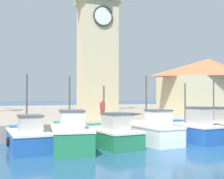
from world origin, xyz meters
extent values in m
plane|color=navy|center=(0.00, 0.00, 0.00)|extent=(300.00, 300.00, 0.00)
cube|color=gray|center=(0.00, 27.10, 0.55)|extent=(120.00, 40.00, 1.10)
cube|color=#2356A8|center=(-7.51, 4.15, 0.48)|extent=(2.10, 4.56, 0.97)
cube|color=#2356A8|center=(-7.58, 6.14, 1.09)|extent=(1.68, 0.65, 0.24)
cube|color=silver|center=(-7.51, 4.15, 1.02)|extent=(2.16, 4.62, 0.12)
cube|color=#B2ADA3|center=(-7.49, 3.36, 1.50)|extent=(1.21, 1.39, 0.84)
cube|color=#4C4C51|center=(-7.49, 3.36, 1.96)|extent=(1.30, 1.47, 0.08)
cylinder|color=#4C4742|center=(-7.53, 4.71, 2.67)|extent=(0.10, 0.10, 3.19)
torus|color=black|center=(-8.57, 4.34, 0.48)|extent=(0.14, 0.52, 0.52)
cube|color=#237A4C|center=(-5.29, 3.39, 0.58)|extent=(2.77, 5.35, 1.17)
cube|color=#237A4C|center=(-4.94, 5.66, 1.29)|extent=(1.78, 0.85, 0.24)
cube|color=silver|center=(-5.29, 3.39, 1.22)|extent=(2.84, 5.41, 0.12)
cube|color=beige|center=(-5.42, 2.51, 1.73)|extent=(1.43, 1.70, 0.90)
cube|color=#4C4C51|center=(-5.42, 2.51, 2.22)|extent=(1.52, 1.79, 0.08)
cylinder|color=#4C4742|center=(-5.19, 4.02, 2.71)|extent=(0.10, 0.10, 2.87)
torus|color=black|center=(-6.32, 3.81, 0.58)|extent=(0.20, 0.53, 0.52)
cube|color=#237A4C|center=(-2.82, 3.85, 0.46)|extent=(2.61, 5.16, 0.92)
cube|color=#237A4C|center=(-3.12, 6.05, 1.04)|extent=(1.74, 0.82, 0.24)
cube|color=silver|center=(-2.82, 3.85, 0.97)|extent=(2.68, 5.23, 0.12)
cube|color=#B2ADA3|center=(-2.71, 2.99, 1.50)|extent=(1.37, 1.63, 0.93)
cube|color=#4C4C51|center=(-2.71, 2.99, 2.00)|extent=(1.46, 1.72, 0.08)
cylinder|color=#4C4742|center=(-2.90, 4.46, 2.32)|extent=(0.10, 0.10, 2.59)
torus|color=black|center=(-3.91, 3.95, 0.46)|extent=(0.19, 0.53, 0.52)
cube|color=silver|center=(-0.02, 3.66, 0.53)|extent=(2.34, 4.58, 1.06)
cube|color=silver|center=(-0.23, 5.60, 1.18)|extent=(1.65, 0.77, 0.24)
cube|color=silver|center=(-0.02, 3.66, 1.11)|extent=(2.40, 4.65, 0.12)
cube|color=silver|center=(0.07, 2.90, 1.63)|extent=(1.26, 1.44, 0.93)
cube|color=#4C4C51|center=(0.07, 2.90, 2.14)|extent=(1.35, 1.52, 0.08)
cylinder|color=#4C4742|center=(-0.08, 4.21, 2.74)|extent=(0.10, 0.10, 3.15)
torus|color=black|center=(-1.05, 3.77, 0.53)|extent=(0.18, 0.53, 0.52)
cube|color=#2356A8|center=(2.88, 3.54, 0.52)|extent=(2.28, 4.63, 1.04)
cube|color=#2356A8|center=(2.66, 5.51, 1.16)|extent=(1.59, 0.76, 0.24)
cube|color=silver|center=(2.88, 3.54, 1.09)|extent=(2.35, 4.70, 0.12)
cube|color=#B2ADA3|center=(2.96, 2.76, 1.69)|extent=(1.22, 1.45, 1.09)
cube|color=#4C4C51|center=(2.96, 2.76, 2.27)|extent=(1.31, 1.54, 0.08)
cylinder|color=#4C4742|center=(2.82, 4.09, 2.51)|extent=(0.10, 0.10, 2.72)
torus|color=black|center=(1.88, 3.65, 0.52)|extent=(0.18, 0.53, 0.52)
cube|color=navy|center=(5.19, 3.49, 0.58)|extent=(2.01, 4.99, 1.16)
cube|color=navy|center=(5.27, 5.70, 1.28)|extent=(1.59, 0.65, 0.24)
cube|color=silver|center=(5.19, 3.49, 1.21)|extent=(2.08, 5.05, 0.12)
cylinder|color=#4C4742|center=(5.21, 4.11, 2.69)|extent=(0.10, 0.10, 2.84)
torus|color=black|center=(4.20, 3.77, 0.58)|extent=(0.14, 0.52, 0.52)
cube|color=beige|center=(-1.09, 11.19, 5.95)|extent=(2.80, 2.80, 9.70)
cube|color=tan|center=(-1.09, 11.19, 10.95)|extent=(3.30, 3.30, 0.30)
cylinder|color=white|center=(-1.09, 9.73, 9.43)|extent=(1.54, 0.12, 1.54)
torus|color=#332D23|center=(-1.09, 9.69, 9.43)|extent=(1.66, 0.12, 1.66)
cube|color=beige|center=(10.50, 11.22, 2.96)|extent=(8.86, 5.20, 3.71)
pyramid|color=#C1603D|center=(10.50, 11.22, 5.73)|extent=(9.26, 5.60, 1.83)
cube|color=maroon|center=(4.34, 23.52, 1.70)|extent=(2.00, 2.00, 1.20)
cylinder|color=red|center=(4.34, 23.52, 10.14)|extent=(0.56, 0.56, 15.67)
cylinder|color=#33333D|center=(-1.83, 7.74, 1.53)|extent=(0.22, 0.22, 0.85)
cube|color=red|center=(-1.83, 7.74, 2.23)|extent=(0.34, 0.22, 0.56)
sphere|color=#9E7051|center=(-1.83, 7.74, 2.62)|extent=(0.20, 0.20, 0.20)
camera|label=1|loc=(-9.47, -13.77, 3.03)|focal=50.00mm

